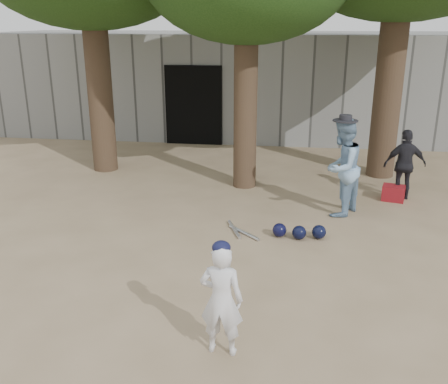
# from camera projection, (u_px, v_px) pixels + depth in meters

# --- Properties ---
(ground) EXTENTS (70.00, 70.00, 0.00)m
(ground) POSITION_uv_depth(u_px,v_px,m) (171.00, 278.00, 6.88)
(ground) COLOR #937C5E
(ground) RESTS_ON ground
(boy_player) EXTENTS (0.48, 0.33, 1.26)m
(boy_player) POSITION_uv_depth(u_px,v_px,m) (221.00, 300.00, 5.17)
(boy_player) COLOR silver
(boy_player) RESTS_ON ground
(spectator_blue) EXTENTS (1.00, 1.07, 1.76)m
(spectator_blue) POSITION_uv_depth(u_px,v_px,m) (342.00, 168.00, 8.89)
(spectator_blue) COLOR #7DA1C2
(spectator_blue) RESTS_ON ground
(spectator_dark) EXTENTS (0.85, 0.43, 1.39)m
(spectator_dark) POSITION_uv_depth(u_px,v_px,m) (405.00, 165.00, 9.75)
(spectator_dark) COLOR black
(spectator_dark) RESTS_ON ground
(red_bag) EXTENTS (0.49, 0.41, 0.30)m
(red_bag) POSITION_uv_depth(u_px,v_px,m) (393.00, 193.00, 9.81)
(red_bag) COLOR maroon
(red_bag) RESTS_ON ground
(back_building) EXTENTS (16.00, 5.24, 3.00)m
(back_building) POSITION_uv_depth(u_px,v_px,m) (245.00, 81.00, 16.06)
(back_building) COLOR gray
(back_building) RESTS_ON ground
(helmet_row) EXTENTS (0.87, 0.30, 0.23)m
(helmet_row) POSITION_uv_depth(u_px,v_px,m) (299.00, 232.00, 8.12)
(helmet_row) COLOR black
(helmet_row) RESTS_ON ground
(bat_pile) EXTENTS (0.62, 0.73, 0.06)m
(bat_pile) POSITION_uv_depth(u_px,v_px,m) (239.00, 231.00, 8.36)
(bat_pile) COLOR #B6B8BE
(bat_pile) RESTS_ON ground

